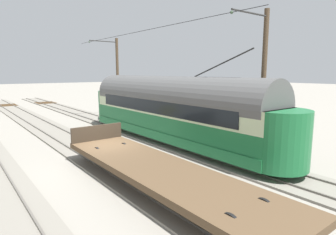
{
  "coord_description": "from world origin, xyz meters",
  "views": [
    {
      "loc": [
        6.09,
        13.06,
        4.57
      ],
      "look_at": [
        -4.84,
        -1.09,
        1.71
      ],
      "focal_mm": 30.55,
      "sensor_mm": 36.0,
      "label": 1
    }
  ],
  "objects_px": {
    "catenary_pole_foreground": "(117,76)",
    "switch_stand": "(121,114)",
    "vintage_streetcar": "(169,108)",
    "catenary_pole_mid_near": "(263,79)",
    "flatcar_adjacent": "(157,169)"
  },
  "relations": [
    {
      "from": "catenary_pole_foreground",
      "to": "switch_stand",
      "type": "height_order",
      "value": "catenary_pole_foreground"
    },
    {
      "from": "flatcar_adjacent",
      "to": "catenary_pole_foreground",
      "type": "height_order",
      "value": "catenary_pole_foreground"
    },
    {
      "from": "catenary_pole_foreground",
      "to": "catenary_pole_mid_near",
      "type": "relative_size",
      "value": 1.0
    },
    {
      "from": "vintage_streetcar",
      "to": "catenary_pole_mid_near",
      "type": "height_order",
      "value": "catenary_pole_mid_near"
    },
    {
      "from": "vintage_streetcar",
      "to": "catenary_pole_mid_near",
      "type": "xyz_separation_m",
      "value": [
        -2.81,
        4.85,
        1.89
      ]
    },
    {
      "from": "catenary_pole_mid_near",
      "to": "switch_stand",
      "type": "height_order",
      "value": "catenary_pole_mid_near"
    },
    {
      "from": "switch_stand",
      "to": "vintage_streetcar",
      "type": "bearing_deg",
      "value": 81.86
    },
    {
      "from": "catenary_pole_foreground",
      "to": "catenary_pole_mid_near",
      "type": "bearing_deg",
      "value": 90.0
    },
    {
      "from": "catenary_pole_foreground",
      "to": "switch_stand",
      "type": "relative_size",
      "value": 6.43
    },
    {
      "from": "vintage_streetcar",
      "to": "catenary_pole_foreground",
      "type": "relative_size",
      "value": 2.27
    },
    {
      "from": "vintage_streetcar",
      "to": "switch_stand",
      "type": "height_order",
      "value": "vintage_streetcar"
    },
    {
      "from": "catenary_pole_foreground",
      "to": "switch_stand",
      "type": "distance_m",
      "value": 5.16
    },
    {
      "from": "vintage_streetcar",
      "to": "catenary_pole_foreground",
      "type": "xyz_separation_m",
      "value": [
        -2.81,
        -12.44,
        1.89
      ]
    },
    {
      "from": "catenary_pole_mid_near",
      "to": "switch_stand",
      "type": "bearing_deg",
      "value": -83.63
    },
    {
      "from": "flatcar_adjacent",
      "to": "switch_stand",
      "type": "distance_m",
      "value": 16.0
    }
  ]
}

